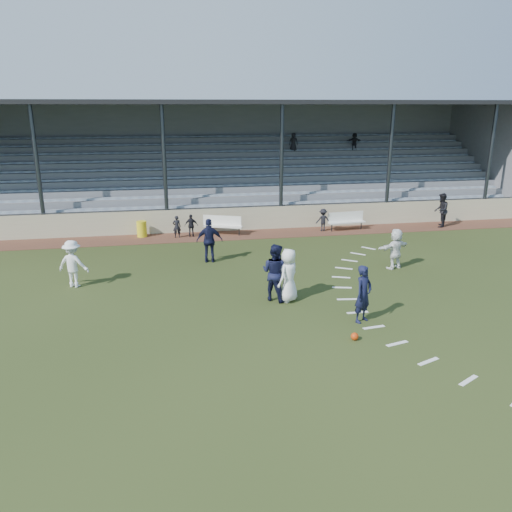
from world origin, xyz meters
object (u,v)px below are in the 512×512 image
(player_white_lead, at_px, (288,275))
(trash_bin, at_px, (142,229))
(bench_left, at_px, (222,223))
(bench_right, at_px, (346,219))
(football, at_px, (355,336))
(official, at_px, (441,210))
(player_navy_lead, at_px, (363,294))

(player_white_lead, bearing_deg, trash_bin, -104.99)
(bench_left, distance_m, bench_right, 6.53)
(football, height_order, official, official)
(football, distance_m, player_white_lead, 3.50)
(bench_left, relative_size, player_navy_lead, 1.13)
(bench_right, xyz_separation_m, player_white_lead, (-5.38, -9.14, 0.33))
(player_white_lead, relative_size, player_navy_lead, 1.02)
(bench_left, distance_m, player_white_lead, 9.45)
(official, bearing_deg, bench_right, -58.15)
(bench_right, bearing_deg, trash_bin, 171.77)
(trash_bin, bearing_deg, player_navy_lead, -58.89)
(player_navy_lead, height_order, official, official)
(bench_right, relative_size, football, 9.29)
(player_white_lead, bearing_deg, official, 176.48)
(trash_bin, height_order, player_navy_lead, player_navy_lead)
(bench_right, relative_size, trash_bin, 2.57)
(player_white_lead, bearing_deg, bench_left, -126.41)
(bench_left, distance_m, player_navy_lead, 11.79)
(official, bearing_deg, bench_left, -57.80)
(player_white_lead, bearing_deg, player_navy_lead, 88.49)
(bench_left, xyz_separation_m, player_navy_lead, (2.98, -11.40, 0.31))
(player_navy_lead, bearing_deg, player_white_lead, 98.76)
(bench_left, distance_m, trash_bin, 4.05)
(bench_left, relative_size, football, 9.19)
(bench_left, bearing_deg, bench_right, 19.31)
(bench_right, distance_m, official, 5.27)
(bench_right, relative_size, player_navy_lead, 1.14)
(trash_bin, relative_size, official, 0.43)
(football, xyz_separation_m, player_navy_lead, (0.68, 1.18, 0.78))
(bench_left, xyz_separation_m, bench_right, (6.53, -0.23, 0.00))
(trash_bin, xyz_separation_m, official, (15.82, -0.70, 0.52))
(bench_left, xyz_separation_m, trash_bin, (-4.04, 0.22, -0.17))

